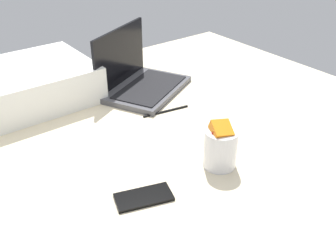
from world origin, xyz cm
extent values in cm
cube|color=beige|center=(0.00, 0.00, 9.00)|extent=(180.00, 140.00, 18.00)
cube|color=#4C4C51|center=(19.68, 28.75, 19.00)|extent=(39.84, 35.46, 2.00)
cube|color=black|center=(20.36, 27.41, 20.20)|extent=(33.56, 28.30, 0.40)
cube|color=black|center=(14.69, 38.55, 30.50)|extent=(29.87, 15.84, 21.00)
cylinder|color=silver|center=(9.12, -22.00, 23.50)|extent=(9.00, 9.00, 11.00)
cube|color=red|center=(8.89, -22.23, 21.51)|extent=(7.17, 5.64, 6.00)
cube|color=blue|center=(9.78, -20.71, 24.12)|extent=(5.95, 7.09, 6.19)
cube|color=red|center=(8.71, -21.51, 26.73)|extent=(7.64, 7.52, 5.97)
cube|color=orange|center=(8.85, -22.00, 29.34)|extent=(6.83, 7.47, 5.27)
cube|color=black|center=(-15.22, -20.74, 18.40)|extent=(15.41, 10.77, 0.80)
cube|color=white|center=(-22.07, 48.00, 24.50)|extent=(52.00, 36.00, 13.00)
cube|color=black|center=(15.74, 11.25, 18.30)|extent=(16.83, 3.63, 0.60)
camera|label=1|loc=(-54.29, -81.91, 82.07)|focal=41.20mm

